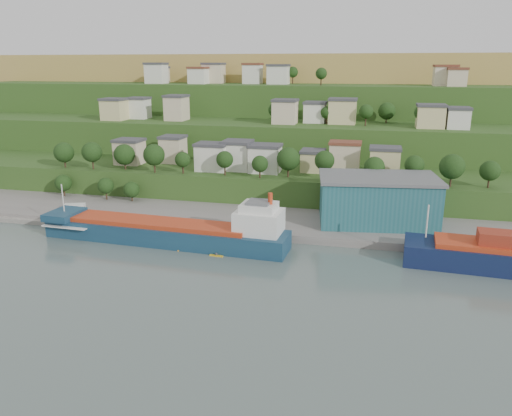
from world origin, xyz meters
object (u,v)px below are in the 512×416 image
(warehouse, at_px, (377,199))
(caravan, at_px, (75,208))
(kayak_orange, at_px, (185,250))
(cargo_ship_near, at_px, (172,233))

(warehouse, relative_size, caravan, 5.64)
(kayak_orange, bearing_deg, warehouse, 13.62)
(cargo_ship_near, height_order, warehouse, warehouse)
(warehouse, distance_m, caravan, 86.70)
(cargo_ship_near, xyz_separation_m, caravan, (-36.49, 14.34, -0.02))
(caravan, bearing_deg, cargo_ship_near, -40.87)
(caravan, bearing_deg, warehouse, -13.89)
(warehouse, xyz_separation_m, kayak_orange, (-44.61, -27.22, -8.18))
(cargo_ship_near, distance_m, caravan, 39.21)
(kayak_orange, bearing_deg, cargo_ship_near, 119.99)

